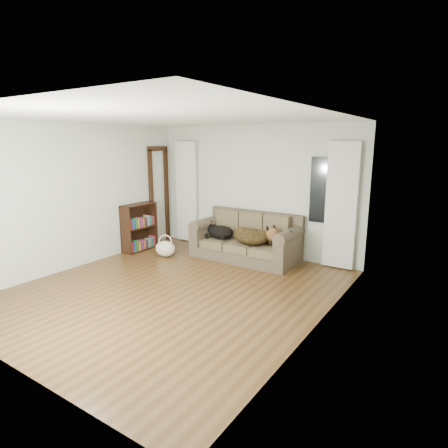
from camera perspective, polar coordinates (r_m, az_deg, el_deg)
The scene contains 15 objects.
floor at distance 5.98m, azimuth -7.42°, elevation -9.86°, with size 5.00×5.00×0.00m, color #412912.
ceiling at distance 5.56m, azimuth -8.19°, elevation 15.83°, with size 5.00×5.00×0.00m, color white.
wall_back at distance 7.67m, azimuth 4.61°, elevation 5.16°, with size 4.50×0.04×2.60m, color #AFBCAB.
wall_left at distance 7.29m, azimuth -21.28°, elevation 4.00°, with size 0.04×5.00×2.60m, color #AFBCAB.
wall_right at distance 4.50m, azimuth 14.37°, elevation -0.22°, with size 0.04×5.00×2.60m, color #AFBCAB.
curtain_left at distance 8.56m, azimuth -5.72°, elevation 4.87°, with size 0.55×0.08×2.25m, color silver.
curtain_right at distance 6.93m, azimuth 17.41°, elevation 2.63°, with size 0.55×0.08×2.25m, color silver.
window_pane at distance 7.05m, azimuth 14.92°, elevation 4.98°, with size 0.50×0.03×1.20m, color black.
door_casing at distance 8.63m, azimuth -9.84°, elevation 4.13°, with size 0.07×0.60×2.10m, color black.
sofa at distance 7.32m, azimuth 3.24°, elevation -1.93°, with size 2.06×0.89×0.84m, color brown.
dog_black_lab at distance 7.60m, azimuth -0.74°, elevation -1.16°, with size 0.62×0.43×0.26m, color black.
dog_shepherd at distance 7.13m, azimuth 4.51°, elevation -2.01°, with size 0.75×0.53×0.33m, color black.
tv_remote at distance 6.70m, azimuth 10.17°, elevation -0.99°, with size 0.05×0.19×0.02m, color black.
tote_bag at distance 7.63m, azimuth -8.93°, elevation -3.73°, with size 0.44×0.34×0.32m, color beige.
bookshelf at distance 8.12m, azimuth -12.78°, elevation -0.44°, with size 0.30×0.80×0.99m, color black.
Camera 1 is at (3.66, -4.17, 2.24)m, focal length 30.00 mm.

